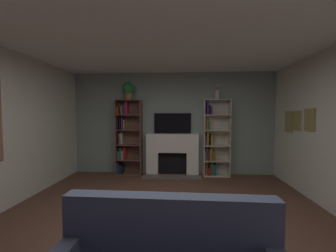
{
  "coord_description": "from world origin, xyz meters",
  "views": [
    {
      "loc": [
        0.26,
        -2.71,
        1.56
      ],
      "look_at": [
        0.0,
        1.18,
        1.34
      ],
      "focal_mm": 23.37,
      "sensor_mm": 36.0,
      "label": 1
    }
  ],
  "objects_px": {
    "tv": "(173,123)",
    "bookshelf_left": "(127,137)",
    "fireplace": "(172,153)",
    "potted_plant": "(129,89)",
    "vase_with_flowers": "(217,95)",
    "bookshelf_right": "(213,141)"
  },
  "relations": [
    {
      "from": "tv",
      "to": "vase_with_flowers",
      "type": "height_order",
      "value": "vase_with_flowers"
    },
    {
      "from": "tv",
      "to": "potted_plant",
      "type": "height_order",
      "value": "potted_plant"
    },
    {
      "from": "bookshelf_left",
      "to": "vase_with_flowers",
      "type": "distance_m",
      "value": 2.53
    },
    {
      "from": "bookshelf_left",
      "to": "fireplace",
      "type": "bearing_deg",
      "value": -0.26
    },
    {
      "from": "bookshelf_right",
      "to": "tv",
      "type": "bearing_deg",
      "value": 175.31
    },
    {
      "from": "bookshelf_right",
      "to": "vase_with_flowers",
      "type": "xyz_separation_m",
      "value": [
        0.08,
        -0.03,
        1.16
      ]
    },
    {
      "from": "bookshelf_left",
      "to": "bookshelf_right",
      "type": "relative_size",
      "value": 1.0
    },
    {
      "from": "fireplace",
      "to": "potted_plant",
      "type": "xyz_separation_m",
      "value": [
        -1.11,
        -0.03,
        1.62
      ]
    },
    {
      "from": "bookshelf_right",
      "to": "potted_plant",
      "type": "height_order",
      "value": "potted_plant"
    },
    {
      "from": "bookshelf_left",
      "to": "vase_with_flowers",
      "type": "bearing_deg",
      "value": -0.77
    },
    {
      "from": "bookshelf_right",
      "to": "potted_plant",
      "type": "bearing_deg",
      "value": -179.07
    },
    {
      "from": "fireplace",
      "to": "tv",
      "type": "height_order",
      "value": "tv"
    },
    {
      "from": "bookshelf_left",
      "to": "bookshelf_right",
      "type": "height_order",
      "value": "same"
    },
    {
      "from": "tv",
      "to": "bookshelf_left",
      "type": "bearing_deg",
      "value": -175.74
    },
    {
      "from": "bookshelf_right",
      "to": "vase_with_flowers",
      "type": "relative_size",
      "value": 5.14
    },
    {
      "from": "potted_plant",
      "to": "vase_with_flowers",
      "type": "bearing_deg",
      "value": 0.03
    },
    {
      "from": "fireplace",
      "to": "tv",
      "type": "xyz_separation_m",
      "value": [
        0.0,
        0.09,
        0.76
      ]
    },
    {
      "from": "vase_with_flowers",
      "to": "fireplace",
      "type": "bearing_deg",
      "value": 178.69
    },
    {
      "from": "tv",
      "to": "vase_with_flowers",
      "type": "xyz_separation_m",
      "value": [
        1.11,
        -0.12,
        0.72
      ]
    },
    {
      "from": "bookshelf_right",
      "to": "potted_plant",
      "type": "distance_m",
      "value": 2.51
    },
    {
      "from": "tv",
      "to": "vase_with_flowers",
      "type": "distance_m",
      "value": 1.33
    },
    {
      "from": "bookshelf_right",
      "to": "vase_with_flowers",
      "type": "distance_m",
      "value": 1.16
    }
  ]
}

